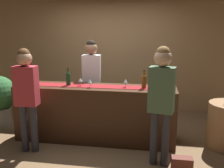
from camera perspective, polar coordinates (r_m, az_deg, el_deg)
ground_plane at (r=4.63m, az=-3.71°, el=-12.13°), size 10.00×10.00×0.00m
back_wall at (r=6.10m, az=0.13°, el=7.95°), size 6.00×0.12×2.90m
bar_counter at (r=4.45m, az=-3.79°, el=-6.52°), size 2.71×0.60×0.96m
counter_runner_cloth at (r=4.32m, az=-3.88°, el=-0.47°), size 2.58×0.28×0.01m
wine_bottle_green at (r=4.42m, az=-9.69°, el=1.14°), size 0.07×0.07×0.30m
wine_bottle_amber at (r=4.16m, az=7.12°, el=0.52°), size 0.07×0.07×0.30m
wine_glass_near_customer at (r=4.35m, az=-7.03°, el=0.93°), size 0.07×0.07×0.14m
wine_glass_mid_counter at (r=4.20m, az=-4.93°, el=0.58°), size 0.07×0.07×0.14m
wine_glass_far_end at (r=4.20m, az=3.02°, el=0.60°), size 0.07×0.07×0.14m
bartender at (r=4.90m, az=-4.55°, el=2.14°), size 0.36×0.24×1.70m
customer_sipping at (r=3.53m, az=10.95°, el=-2.19°), size 0.37×0.27×1.69m
customer_browsing at (r=4.09m, az=-18.51°, el=-1.27°), size 0.35×0.23×1.63m
handbag at (r=3.74m, az=15.27°, el=-16.96°), size 0.28×0.14×0.22m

